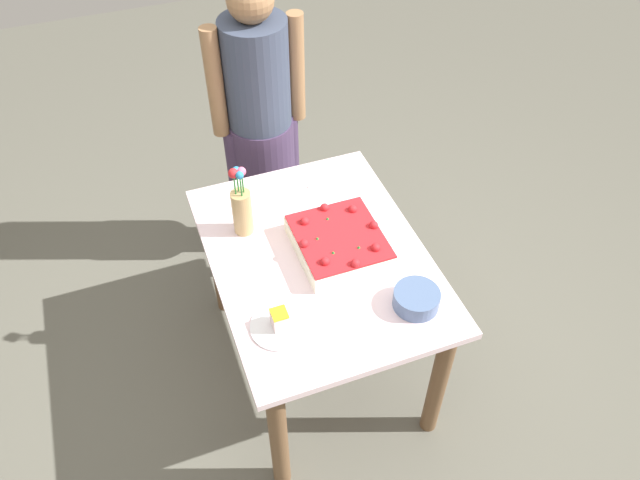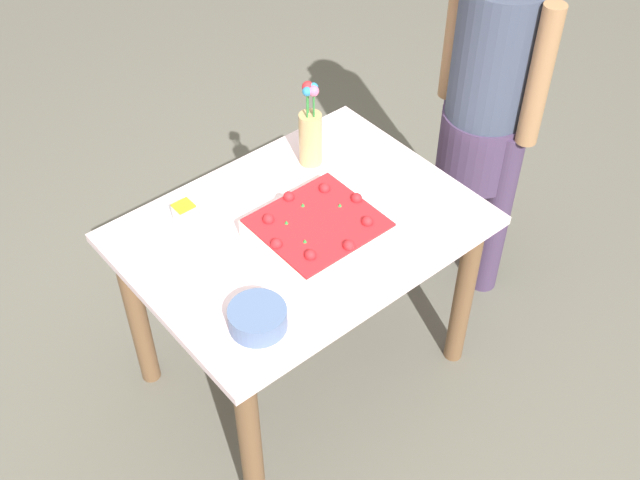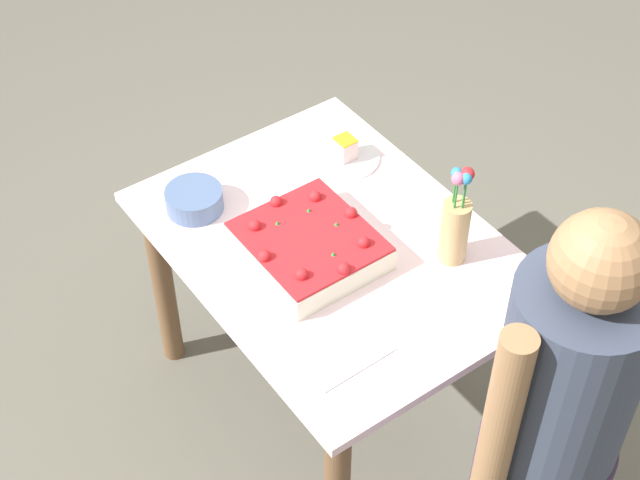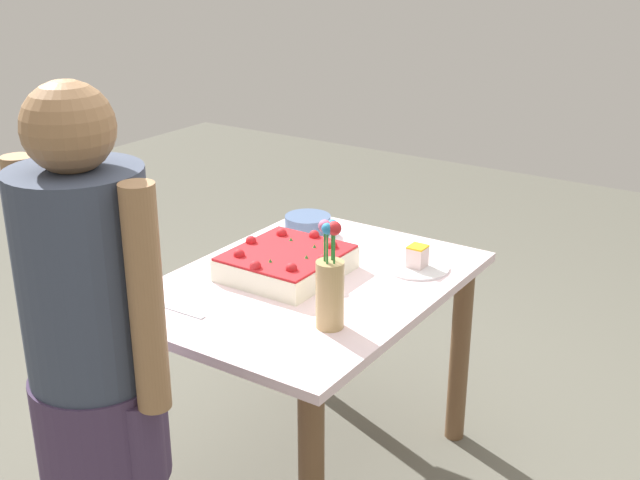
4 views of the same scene
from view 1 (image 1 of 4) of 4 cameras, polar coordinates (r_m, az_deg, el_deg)
name	(u,v)px [view 1 (image 1 of 4)]	position (r m, az deg, el deg)	size (l,w,h in m)	color
ground_plane	(319,360)	(3.01, -0.13, -10.93)	(8.00, 8.00, 0.00)	#605F53
dining_table	(318,278)	(2.53, -0.15, -3.52)	(1.10, 0.82, 0.73)	white
sheet_cake	(339,242)	(2.42, 1.75, -0.20)	(0.36, 0.33, 0.10)	white
serving_plate_with_slice	(280,323)	(2.20, -3.68, -7.61)	(0.21, 0.21, 0.08)	white
cake_knife	(332,181)	(2.75, 1.13, 5.45)	(0.23, 0.02, 0.00)	silver
flower_vase	(242,208)	(2.46, -7.17, 2.95)	(0.08, 0.08, 0.32)	tan
fruit_bowl	(416,299)	(2.27, 8.80, -5.35)	(0.17, 0.17, 0.07)	slate
person_standing	(259,111)	(2.98, -5.57, 11.65)	(0.31, 0.45, 1.49)	#453353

